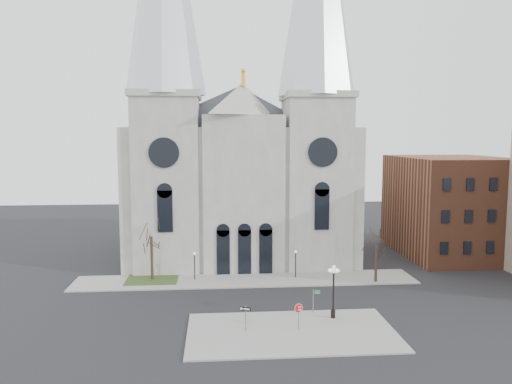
{
  "coord_description": "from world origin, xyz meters",
  "views": [
    {
      "loc": [
        -3.43,
        -46.11,
        16.92
      ],
      "look_at": [
        0.96,
        8.0,
        10.84
      ],
      "focal_mm": 35.0,
      "sensor_mm": 36.0,
      "label": 1
    }
  ],
  "objects": [
    {
      "name": "sidewalk_near",
      "position": [
        3.0,
        -5.0,
        0.07
      ],
      "size": [
        18.0,
        10.0,
        0.14
      ],
      "primitive_type": "cube",
      "color": "gray",
      "rests_on": "ground"
    },
    {
      "name": "street_name_sign",
      "position": [
        5.86,
        -0.51,
        1.47
      ],
      "size": [
        0.72,
        0.11,
        2.26
      ],
      "rotation": [
        0.0,
        0.0,
        -0.08
      ],
      "color": "slate",
      "rests_on": "sidewalk_near"
    },
    {
      "name": "stop_sign",
      "position": [
        3.66,
        -4.64,
        1.82
      ],
      "size": [
        0.85,
        0.11,
        2.35
      ],
      "rotation": [
        0.0,
        0.0,
        -0.09
      ],
      "color": "slate",
      "rests_on": "sidewalk_near"
    },
    {
      "name": "cathedral",
      "position": [
        0.0,
        22.86,
        18.48
      ],
      "size": [
        33.0,
        26.66,
        54.0
      ],
      "color": "#9A9990",
      "rests_on": "ground"
    },
    {
      "name": "bg_building_brick",
      "position": [
        30.0,
        22.0,
        7.0
      ],
      "size": [
        14.0,
        18.0,
        14.0
      ],
      "primitive_type": "cube",
      "color": "brown",
      "rests_on": "ground"
    },
    {
      "name": "ped_lamp_left",
      "position": [
        -6.0,
        11.5,
        2.33
      ],
      "size": [
        0.32,
        0.32,
        3.26
      ],
      "color": "black",
      "rests_on": "sidewalk_far"
    },
    {
      "name": "grass_patch",
      "position": [
        -11.0,
        12.0,
        0.09
      ],
      "size": [
        6.0,
        5.0,
        0.18
      ],
      "primitive_type": "cube",
      "color": "#2C451D",
      "rests_on": "ground"
    },
    {
      "name": "sidewalk_far",
      "position": [
        0.0,
        11.0,
        0.07
      ],
      "size": [
        40.0,
        6.0,
        0.14
      ],
      "primitive_type": "cube",
      "color": "gray",
      "rests_on": "ground"
    },
    {
      "name": "ground",
      "position": [
        0.0,
        0.0,
        0.0
      ],
      "size": [
        160.0,
        160.0,
        0.0
      ],
      "primitive_type": "plane",
      "color": "black",
      "rests_on": "ground"
    },
    {
      "name": "tree_left",
      "position": [
        -11.0,
        12.0,
        5.58
      ],
      "size": [
        3.2,
        3.2,
        7.5
      ],
      "color": "black",
      "rests_on": "ground"
    },
    {
      "name": "tree_right",
      "position": [
        15.0,
        9.0,
        4.47
      ],
      "size": [
        3.2,
        3.2,
        6.0
      ],
      "color": "black",
      "rests_on": "ground"
    },
    {
      "name": "ped_lamp_right",
      "position": [
        6.0,
        11.5,
        2.33
      ],
      "size": [
        0.32,
        0.32,
        3.26
      ],
      "color": "black",
      "rests_on": "sidewalk_far"
    },
    {
      "name": "one_way_sign",
      "position": [
        -0.95,
        -4.53,
        1.64
      ],
      "size": [
        0.91,
        0.41,
        2.22
      ],
      "rotation": [
        0.0,
        0.0,
        -0.4
      ],
      "color": "slate",
      "rests_on": "sidewalk_near"
    },
    {
      "name": "globe_lamp",
      "position": [
        7.33,
        -2.1,
        3.27
      ],
      "size": [
        1.24,
        1.24,
        4.99
      ],
      "rotation": [
        0.0,
        0.0,
        -0.17
      ],
      "color": "black",
      "rests_on": "sidewalk_near"
    }
  ]
}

